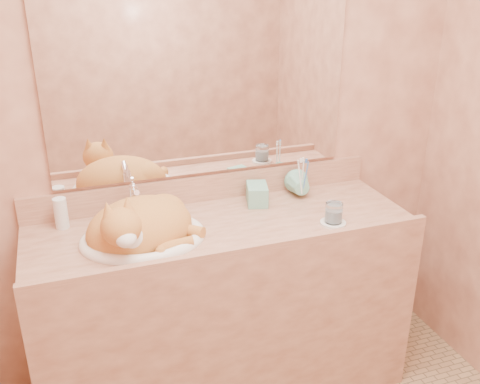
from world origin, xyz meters
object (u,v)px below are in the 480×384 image
object	(u,v)px
soap_dispenser	(259,189)
water_glass	(334,213)
sink_basin	(142,222)
vanity_counter	(224,309)
cat	(139,224)
toothbrush_cup	(302,190)

from	to	relation	value
soap_dispenser	water_glass	bearing A→B (deg)	-29.19
sink_basin	water_glass	xyz separation A→B (m)	(0.77, -0.13, -0.02)
vanity_counter	cat	distance (m)	0.61
toothbrush_cup	water_glass	distance (m)	0.26
water_glass	toothbrush_cup	bearing A→B (deg)	93.91
toothbrush_cup	cat	bearing A→B (deg)	-169.26
toothbrush_cup	water_glass	bearing A→B (deg)	-86.09
soap_dispenser	toothbrush_cup	distance (m)	0.23
sink_basin	soap_dispenser	world-z (taller)	soap_dispenser
cat	soap_dispenser	bearing A→B (deg)	-2.89
vanity_counter	water_glass	world-z (taller)	water_glass
vanity_counter	soap_dispenser	world-z (taller)	soap_dispenser
sink_basin	cat	world-z (taller)	cat
sink_basin	soap_dispenser	distance (m)	0.54
vanity_counter	soap_dispenser	distance (m)	0.57
vanity_counter	sink_basin	distance (m)	0.60
vanity_counter	toothbrush_cup	distance (m)	0.64
vanity_counter	sink_basin	bearing A→B (deg)	-176.58
vanity_counter	sink_basin	world-z (taller)	sink_basin
vanity_counter	soap_dispenser	bearing A→B (deg)	24.44
sink_basin	toothbrush_cup	bearing A→B (deg)	18.83
water_glass	vanity_counter	bearing A→B (deg)	160.87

